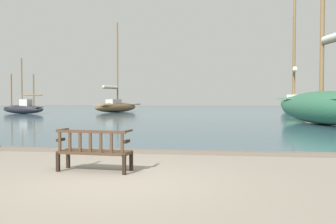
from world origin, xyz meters
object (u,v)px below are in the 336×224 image
at_px(park_bench, 94,150).
at_px(sailboat_far_starboard, 324,105).
at_px(sailboat_outer_starboard, 116,106).
at_px(sailboat_far_port, 294,101).
at_px(sailboat_nearest_port, 23,108).

height_order(park_bench, sailboat_far_starboard, sailboat_far_starboard).
xyz_separation_m(park_bench, sailboat_outer_starboard, (-9.17, 33.95, 0.34)).
bearing_deg(sailboat_outer_starboard, sailboat_far_port, 13.32).
bearing_deg(sailboat_far_starboard, sailboat_far_port, 83.63).
height_order(sailboat_outer_starboard, sailboat_far_port, sailboat_far_port).
bearing_deg(sailboat_far_starboard, park_bench, -119.62).
relative_size(sailboat_nearest_port, sailboat_far_port, 0.39).
bearing_deg(sailboat_far_port, sailboat_outer_starboard, -166.68).
height_order(park_bench, sailboat_nearest_port, sailboat_nearest_port).
bearing_deg(sailboat_far_starboard, sailboat_outer_starboard, 134.35).
distance_m(sailboat_outer_starboard, sailboat_far_port, 21.18).
xyz_separation_m(park_bench, sailboat_nearest_port, (-17.48, 28.27, 0.20)).
xyz_separation_m(park_bench, sailboat_far_port, (11.43, 38.83, 0.89)).
height_order(sailboat_outer_starboard, sailboat_nearest_port, sailboat_outer_starboard).
bearing_deg(park_bench, sailboat_far_starboard, 60.38).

